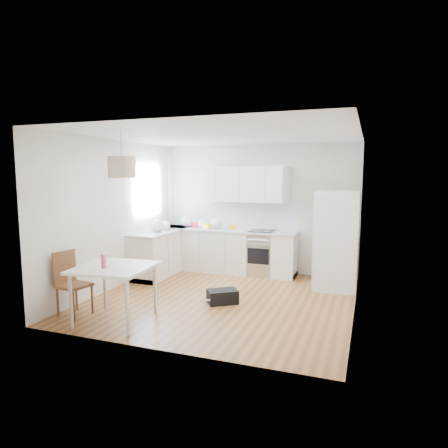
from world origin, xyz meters
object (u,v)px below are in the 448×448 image
(dining_chair, at_px, (74,284))
(gym_bag, at_px, (222,296))
(dining_table, at_px, (115,272))
(refrigerator, at_px, (338,240))

(dining_chair, bearing_deg, gym_bag, 43.24)
(dining_table, height_order, gym_bag, dining_table)
(refrigerator, xyz_separation_m, gym_bag, (-1.66, -1.56, -0.79))
(refrigerator, bearing_deg, dining_table, -135.96)
(dining_chair, bearing_deg, dining_table, 9.88)
(gym_bag, bearing_deg, refrigerator, 7.85)
(refrigerator, distance_m, dining_chair, 4.54)
(refrigerator, distance_m, gym_bag, 2.41)
(gym_bag, bearing_deg, dining_chair, 178.83)
(refrigerator, distance_m, dining_table, 3.99)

